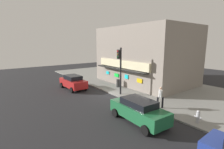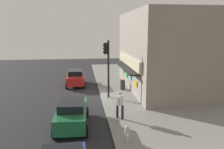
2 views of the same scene
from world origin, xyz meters
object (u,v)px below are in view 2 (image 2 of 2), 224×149
Objects in this scene: parked_car_green at (72,113)px; traffic_light at (107,61)px; pedestrian at (120,104)px; trash_can at (123,85)px; parked_car_red at (75,77)px; fire_hydrant at (127,134)px.

traffic_light is at bearing 153.16° from parked_car_green.
pedestrian is 3.15m from parked_car_green.
traffic_light is 6.66m from parked_car_green.
pedestrian is at bearing -11.34° from trash_can.
traffic_light is 1.08× the size of parked_car_green.
pedestrian is at bearing 16.98° from parked_car_red.
parked_car_green is at bearing -80.36° from pedestrian.
parked_car_green is (8.03, -4.60, 0.26)m from trash_can.
parked_car_red is at bearing -179.49° from parked_car_green.
parked_car_green reaches higher than trash_can.
fire_hydrant is at bearing 12.49° from parked_car_red.
traffic_light is at bearing -179.03° from fire_hydrant.
parked_car_red is at bearing -151.95° from traffic_light.
parked_car_red is at bearing -163.02° from pedestrian.
trash_can is (-10.77, 1.66, 0.04)m from fire_hydrant.
pedestrian reaches higher than parked_car_red.
pedestrian is (5.01, 0.29, -2.17)m from traffic_light.
parked_car_green is (10.97, 0.10, -0.01)m from parked_car_red.
fire_hydrant is 3.31m from pedestrian.
parked_car_red reaches higher than trash_can.
trash_can is 0.22× the size of parked_car_red.
parked_car_green is at bearing 0.51° from parked_car_red.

